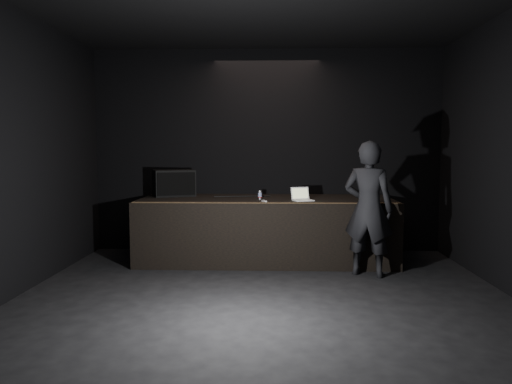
{
  "coord_description": "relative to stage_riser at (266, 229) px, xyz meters",
  "views": [
    {
      "loc": [
        0.11,
        -5.21,
        1.79
      ],
      "look_at": [
        -0.15,
        2.3,
        1.14
      ],
      "focal_mm": 35.0,
      "sensor_mm": 36.0,
      "label": 1
    }
  ],
  "objects": [
    {
      "name": "riser_lip",
      "position": [
        0.0,
        -0.71,
        0.51
      ],
      "size": [
        3.92,
        0.1,
        0.01
      ],
      "primitive_type": "cube",
      "color": "brown",
      "rests_on": "stage_riser"
    },
    {
      "name": "room_walls",
      "position": [
        0.0,
        -2.73,
        1.52
      ],
      "size": [
        6.1,
        7.1,
        3.52
      ],
      "color": "black",
      "rests_on": "ground"
    },
    {
      "name": "beer_can",
      "position": [
        -0.09,
        -0.23,
        0.57
      ],
      "size": [
        0.06,
        0.06,
        0.14
      ],
      "color": "silver",
      "rests_on": "stage_riser"
    },
    {
      "name": "laptop",
      "position": [
        0.55,
        -0.34,
        0.55
      ],
      "size": [
        0.36,
        0.34,
        0.2
      ],
      "rotation": [
        0.0,
        0.0,
        0.35
      ],
      "color": "white",
      "rests_on": "stage_riser"
    },
    {
      "name": "wii_remote",
      "position": [
        -0.02,
        -0.6,
        0.51
      ],
      "size": [
        0.09,
        0.16,
        0.03
      ],
      "primitive_type": "cube",
      "rotation": [
        0.0,
        0.0,
        0.34
      ],
      "color": "silver",
      "rests_on": "stage_riser"
    },
    {
      "name": "stage_monitor",
      "position": [
        -1.54,
        0.3,
        0.72
      ],
      "size": [
        0.78,
        0.68,
        0.44
      ],
      "rotation": [
        0.0,
        0.0,
        0.37
      ],
      "color": "black",
      "rests_on": "stage_riser"
    },
    {
      "name": "stage_riser",
      "position": [
        0.0,
        0.0,
        0.0
      ],
      "size": [
        4.0,
        1.5,
        1.0
      ],
      "primitive_type": "cube",
      "color": "black",
      "rests_on": "ground"
    },
    {
      "name": "ground",
      "position": [
        0.0,
        -2.73,
        -0.5
      ],
      "size": [
        7.0,
        7.0,
        0.0
      ],
      "primitive_type": "plane",
      "color": "black",
      "rests_on": "ground"
    },
    {
      "name": "cable",
      "position": [
        -0.39,
        0.2,
        0.51
      ],
      "size": [
        0.93,
        0.15,
        0.02
      ],
      "primitive_type": "cylinder",
      "rotation": [
        0.0,
        1.57,
        0.14
      ],
      "color": "black",
      "rests_on": "stage_riser"
    },
    {
      "name": "plastic_cup",
      "position": [
        0.46,
        -0.19,
        0.55
      ],
      "size": [
        0.08,
        0.08,
        0.1
      ],
      "primitive_type": "cylinder",
      "color": "white",
      "rests_on": "stage_riser"
    },
    {
      "name": "person",
      "position": [
        1.45,
        -0.95,
        0.45
      ],
      "size": [
        0.82,
        0.7,
        1.91
      ],
      "primitive_type": "imported",
      "rotation": [
        0.0,
        0.0,
        2.72
      ],
      "color": "black",
      "rests_on": "ground"
    }
  ]
}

